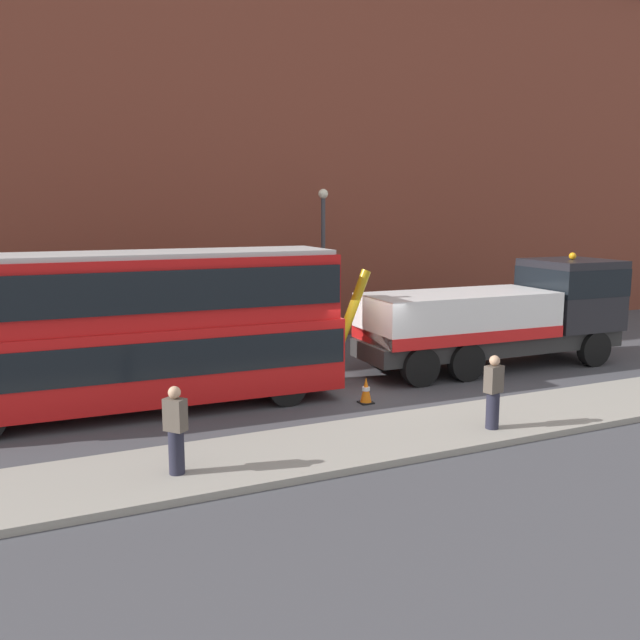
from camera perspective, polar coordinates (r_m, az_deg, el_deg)
ground_plane at (r=19.68m, az=2.91°, el=-5.81°), size 120.00×120.00×0.00m
near_kerb at (r=16.22m, az=9.91°, el=-9.00°), size 60.00×2.80×0.15m
building_facade at (r=26.79m, az=-5.54°, el=15.58°), size 60.00×1.50×16.00m
recovery_tow_truck at (r=22.88m, az=15.11°, el=0.52°), size 10.18×2.93×3.67m
double_decker_bus at (r=17.77m, az=-15.95°, el=-0.44°), size 11.11×2.90×4.06m
pedestrian_onlooker at (r=13.29m, az=-11.96°, el=-9.08°), size 0.45×0.47×1.71m
pedestrian_bystander at (r=16.08m, az=14.27°, el=-5.93°), size 0.44×0.35×1.71m
traffic_cone_near_bus at (r=18.26m, az=3.86°, el=-5.92°), size 0.36×0.36×0.72m
street_lamp at (r=25.35m, az=0.26°, el=5.57°), size 0.36×0.36×5.83m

